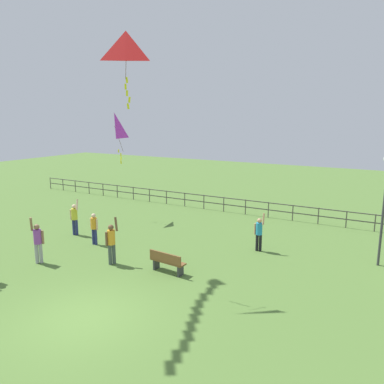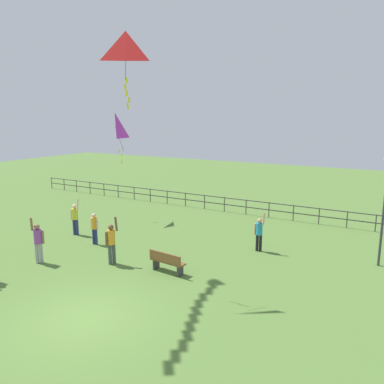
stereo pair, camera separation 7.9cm
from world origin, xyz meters
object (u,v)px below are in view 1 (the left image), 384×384
at_px(person_4, 259,232).
at_px(kite_2, 126,51).
at_px(person_2, 75,217).
at_px(park_bench, 167,262).
at_px(person_6, 38,240).
at_px(kite_3, 115,127).
at_px(person_5, 111,241).
at_px(person_3, 94,227).

relative_size(person_4, kite_2, 0.70).
bearing_deg(person_2, park_bench, -14.33).
distance_m(person_6, kite_3, 8.78).
relative_size(person_5, person_6, 1.01).
height_order(person_2, person_5, person_5).
bearing_deg(person_6, person_2, 114.33).
relative_size(person_2, kite_2, 0.73).
xyz_separation_m(park_bench, kite_3, (-7.18, 5.55, 4.93)).
xyz_separation_m(person_2, person_3, (1.94, -0.63, -0.07)).
height_order(person_5, person_6, person_5).
distance_m(person_2, kite_3, 5.88).
distance_m(person_3, kite_2, 8.46).
bearing_deg(person_4, person_5, -136.67).
relative_size(person_3, person_6, 0.77).
bearing_deg(person_6, person_5, 27.31).
bearing_deg(kite_3, park_bench, -37.72).
xyz_separation_m(park_bench, person_2, (-6.77, 1.73, 0.49)).
bearing_deg(person_5, person_4, 43.33).
relative_size(park_bench, person_6, 0.78).
distance_m(person_3, person_5, 2.79).
height_order(person_5, kite_3, kite_3).
xyz_separation_m(park_bench, person_6, (-5.19, -1.77, 0.52)).
relative_size(person_2, person_6, 0.96).
distance_m(park_bench, person_3, 4.98).
height_order(person_4, person_6, person_6).
bearing_deg(person_3, park_bench, -12.86).
relative_size(park_bench, kite_2, 0.59).
height_order(park_bench, kite_3, kite_3).
relative_size(person_3, kite_2, 0.59).
bearing_deg(kite_3, kite_2, -45.86).
bearing_deg(person_6, person_4, 38.22).
bearing_deg(kite_2, person_3, 153.81).
bearing_deg(person_2, kite_3, 96.09).
bearing_deg(person_6, person_3, 83.03).
relative_size(person_3, person_5, 0.77).
bearing_deg(park_bench, kite_3, 142.28).
relative_size(person_4, person_6, 0.91).
height_order(person_5, kite_2, kite_2).
bearing_deg(person_4, kite_2, -124.46).
xyz_separation_m(person_3, kite_2, (3.78, -1.86, 7.34)).
height_order(person_6, kite_2, kite_2).
bearing_deg(person_3, kite_2, -26.19).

